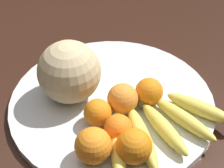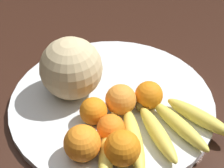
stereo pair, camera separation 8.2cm
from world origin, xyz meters
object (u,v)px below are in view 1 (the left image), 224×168
at_px(melon, 69,72).
at_px(banana_bunch, 161,127).
at_px(orange_top_small, 149,92).
at_px(orange_front_left, 93,146).
at_px(kitchen_table, 87,139).
at_px(produce_tag, 105,110).
at_px(fruit_bowl, 112,103).
at_px(orange_back_left, 98,113).
at_px(orange_mid_center, 134,146).
at_px(orange_back_right, 118,128).
at_px(orange_front_right, 123,99).

relative_size(melon, banana_bunch, 0.52).
bearing_deg(orange_top_small, orange_front_left, -29.71).
xyz_separation_m(kitchen_table, produce_tag, (-0.00, 0.04, 0.10)).
relative_size(fruit_bowl, orange_back_left, 7.88).
xyz_separation_m(orange_front_left, orange_back_left, (-0.09, -0.01, -0.01)).
distance_m(kitchen_table, banana_bunch, 0.21).
bearing_deg(banana_bunch, orange_mid_center, -71.08).
height_order(orange_back_right, produce_tag, orange_back_right).
bearing_deg(orange_front_right, orange_front_left, -16.88).
bearing_deg(kitchen_table, orange_top_small, 107.40).
bearing_deg(orange_mid_center, fruit_bowl, -158.31).
distance_m(orange_front_left, produce_tag, 0.14).
bearing_deg(kitchen_table, orange_front_left, 17.90).
height_order(fruit_bowl, orange_front_right, orange_front_right).
distance_m(kitchen_table, orange_mid_center, 0.22).
bearing_deg(melon, orange_front_left, 25.41).
relative_size(orange_front_left, orange_front_right, 1.07).
height_order(fruit_bowl, orange_top_small, orange_top_small).
bearing_deg(banana_bunch, melon, -149.07).
bearing_deg(orange_front_left, melon, -154.59).
distance_m(fruit_bowl, orange_front_right, 0.06).
height_order(melon, orange_back_left, melon).
xyz_separation_m(fruit_bowl, orange_front_left, (0.17, -0.02, 0.04)).
relative_size(kitchen_table, fruit_bowl, 2.97).
distance_m(orange_front_left, orange_back_left, 0.09).
bearing_deg(melon, orange_top_small, 90.42).
bearing_deg(orange_mid_center, orange_front_right, -164.74).
distance_m(banana_bunch, orange_front_right, 0.10).
relative_size(banana_bunch, orange_back_right, 4.76).
distance_m(kitchen_table, orange_back_left, 0.14).
bearing_deg(produce_tag, banana_bunch, 66.50).
xyz_separation_m(fruit_bowl, orange_front_right, (0.03, 0.03, 0.04)).
bearing_deg(orange_back_left, fruit_bowl, 163.13).
bearing_deg(orange_front_right, orange_back_left, -47.69).
bearing_deg(orange_back_right, orange_front_left, -35.54).
xyz_separation_m(melon, orange_front_right, (0.03, 0.12, -0.04)).
height_order(banana_bunch, orange_top_small, orange_top_small).
relative_size(kitchen_table, orange_top_small, 22.27).
relative_size(fruit_bowl, orange_back_right, 8.14).
bearing_deg(orange_back_right, fruit_bowl, -166.28).
xyz_separation_m(kitchen_table, orange_top_small, (-0.04, 0.14, 0.13)).
bearing_deg(orange_top_small, banana_bunch, 18.60).
xyz_separation_m(fruit_bowl, orange_back_left, (0.07, -0.02, 0.04)).
xyz_separation_m(kitchen_table, banana_bunch, (0.05, 0.17, 0.12)).
distance_m(melon, banana_bunch, 0.23).
bearing_deg(orange_back_left, melon, -135.72).
xyz_separation_m(orange_mid_center, produce_tag, (-0.12, -0.07, -0.03)).
bearing_deg(melon, fruit_bowl, 87.24).
distance_m(orange_front_right, produce_tag, 0.05).
distance_m(kitchen_table, orange_front_right, 0.16).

